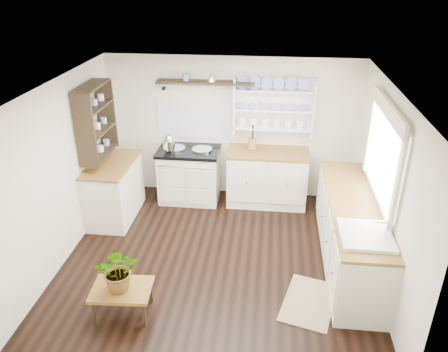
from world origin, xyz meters
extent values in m
cube|color=black|center=(0.00, 0.00, 0.00)|extent=(4.00, 3.80, 0.01)
cube|color=beige|center=(0.00, 1.90, 1.15)|extent=(4.00, 0.02, 2.30)
cube|color=beige|center=(2.00, 0.00, 1.15)|extent=(0.02, 3.80, 2.30)
cube|color=beige|center=(-2.00, 0.00, 1.15)|extent=(0.02, 3.80, 2.30)
cube|color=white|center=(0.00, 0.00, 2.30)|extent=(4.00, 3.80, 0.01)
cube|color=white|center=(1.96, 0.15, 1.50)|extent=(0.04, 1.40, 1.00)
cube|color=white|center=(1.94, 0.15, 1.50)|extent=(0.02, 1.50, 1.10)
cube|color=#FFF3CB|center=(1.92, 0.15, 2.08)|extent=(0.04, 1.55, 0.18)
cube|color=beige|center=(-0.66, 1.57, 0.42)|extent=(0.95, 0.61, 0.83)
cube|color=black|center=(-0.66, 1.57, 0.86)|extent=(0.99, 0.65, 0.05)
cylinder|color=silver|center=(-0.88, 1.57, 0.90)|extent=(0.32, 0.32, 0.03)
cylinder|color=silver|center=(-0.44, 1.57, 0.90)|extent=(0.32, 0.32, 0.03)
cylinder|color=silver|center=(-0.66, 1.22, 0.74)|extent=(0.85, 0.02, 0.02)
cube|color=#EDE4CD|center=(0.60, 1.60, 0.44)|extent=(1.25, 0.60, 0.88)
cube|color=brown|center=(0.60, 1.60, 0.88)|extent=(1.27, 0.63, 0.04)
cube|color=#EDE4CD|center=(1.70, 0.10, 0.44)|extent=(0.60, 2.40, 0.88)
cube|color=brown|center=(1.70, 0.10, 0.88)|extent=(0.62, 2.43, 0.04)
cube|color=white|center=(1.70, -0.65, 0.80)|extent=(0.55, 0.60, 0.28)
cylinder|color=silver|center=(1.90, -0.65, 1.00)|extent=(0.02, 0.02, 0.22)
cube|color=#EDE4CD|center=(-1.70, 0.90, 0.44)|extent=(0.60, 1.10, 0.88)
cube|color=brown|center=(-1.70, 0.90, 0.88)|extent=(0.62, 1.13, 0.04)
cube|color=white|center=(0.65, 1.88, 1.55)|extent=(1.20, 0.03, 0.90)
cube|color=white|center=(0.65, 1.79, 1.55)|extent=(1.20, 0.22, 0.02)
cylinder|color=navy|center=(0.65, 1.80, 1.82)|extent=(0.20, 0.02, 0.20)
cube|color=black|center=(-0.40, 1.77, 1.92)|extent=(1.50, 0.24, 0.04)
cone|color=black|center=(-1.05, 1.84, 1.81)|extent=(0.06, 0.20, 0.06)
cone|color=black|center=(0.25, 1.84, 1.81)|extent=(0.06, 0.20, 0.06)
cube|color=black|center=(-1.84, 0.90, 1.55)|extent=(0.28, 0.80, 1.05)
cylinder|color=olive|center=(0.34, 1.68, 0.99)|extent=(0.14, 0.14, 0.16)
cube|color=brown|center=(-0.92, -1.13, 0.33)|extent=(0.67, 0.50, 0.04)
cylinder|color=black|center=(-1.18, -1.33, 0.16)|extent=(0.04, 0.04, 0.31)
cylinder|color=black|center=(-1.20, -0.97, 0.16)|extent=(0.04, 0.04, 0.31)
cylinder|color=black|center=(-0.63, -1.30, 0.16)|extent=(0.04, 0.04, 0.31)
cylinder|color=black|center=(-0.66, -0.93, 0.16)|extent=(0.04, 0.04, 0.31)
imported|color=#3F7233|center=(-0.92, -1.13, 0.60)|extent=(0.53, 0.49, 0.50)
cube|color=#7F624A|center=(1.16, -0.73, 0.01)|extent=(0.75, 0.96, 0.02)
camera|label=1|loc=(0.63, -4.73, 3.56)|focal=35.00mm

